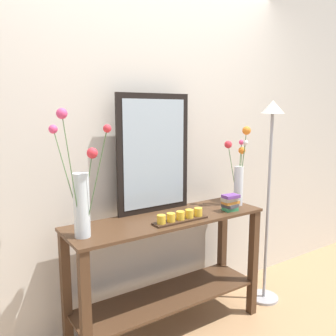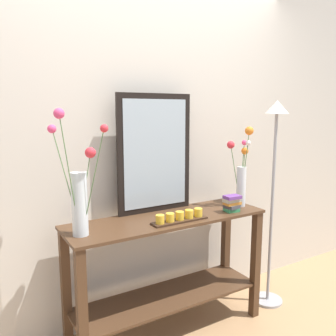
{
  "view_description": "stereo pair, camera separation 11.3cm",
  "coord_description": "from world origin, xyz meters",
  "px_view_note": "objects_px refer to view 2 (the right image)",
  "views": [
    {
      "loc": [
        -1.26,
        -1.9,
        1.56
      ],
      "look_at": [
        0.0,
        0.0,
        1.18
      ],
      "focal_mm": 37.23,
      "sensor_mm": 36.0,
      "label": 1
    },
    {
      "loc": [
        -1.16,
        -1.96,
        1.56
      ],
      "look_at": [
        0.0,
        0.0,
        1.18
      ],
      "focal_mm": 37.23,
      "sensor_mm": 36.0,
      "label": 2
    }
  ],
  "objects_px": {
    "book_stack": "(232,203)",
    "tall_vase_left": "(79,193)",
    "mirror_leaning": "(154,154)",
    "floor_lamp": "(274,169)",
    "console_table": "(168,261)",
    "vase_right": "(242,172)",
    "candle_tray": "(180,217)"
  },
  "relations": [
    {
      "from": "candle_tray",
      "to": "book_stack",
      "type": "bearing_deg",
      "value": -0.04
    },
    {
      "from": "mirror_leaning",
      "to": "book_stack",
      "type": "relative_size",
      "value": 6.47
    },
    {
      "from": "vase_right",
      "to": "console_table",
      "type": "bearing_deg",
      "value": 176.62
    },
    {
      "from": "tall_vase_left",
      "to": "book_stack",
      "type": "bearing_deg",
      "value": -4.2
    },
    {
      "from": "tall_vase_left",
      "to": "vase_right",
      "type": "distance_m",
      "value": 1.23
    },
    {
      "from": "candle_tray",
      "to": "mirror_leaning",
      "type": "bearing_deg",
      "value": 94.8
    },
    {
      "from": "mirror_leaning",
      "to": "console_table",
      "type": "bearing_deg",
      "value": -88.65
    },
    {
      "from": "mirror_leaning",
      "to": "floor_lamp",
      "type": "relative_size",
      "value": 0.51
    },
    {
      "from": "vase_right",
      "to": "floor_lamp",
      "type": "relative_size",
      "value": 0.37
    },
    {
      "from": "console_table",
      "to": "candle_tray",
      "type": "bearing_deg",
      "value": -79.93
    },
    {
      "from": "mirror_leaning",
      "to": "floor_lamp",
      "type": "bearing_deg",
      "value": -16.27
    },
    {
      "from": "console_table",
      "to": "book_stack",
      "type": "bearing_deg",
      "value": -14.07
    },
    {
      "from": "tall_vase_left",
      "to": "floor_lamp",
      "type": "bearing_deg",
      "value": -1.85
    },
    {
      "from": "tall_vase_left",
      "to": "vase_right",
      "type": "bearing_deg",
      "value": 0.02
    },
    {
      "from": "book_stack",
      "to": "tall_vase_left",
      "type": "bearing_deg",
      "value": 175.8
    },
    {
      "from": "console_table",
      "to": "book_stack",
      "type": "distance_m",
      "value": 0.61
    },
    {
      "from": "candle_tray",
      "to": "floor_lamp",
      "type": "bearing_deg",
      "value": 1.91
    },
    {
      "from": "candle_tray",
      "to": "floor_lamp",
      "type": "distance_m",
      "value": 0.92
    },
    {
      "from": "mirror_leaning",
      "to": "tall_vase_left",
      "type": "xyz_separation_m",
      "value": [
        -0.61,
        -0.22,
        -0.16
      ]
    },
    {
      "from": "console_table",
      "to": "tall_vase_left",
      "type": "height_order",
      "value": "tall_vase_left"
    },
    {
      "from": "vase_right",
      "to": "candle_tray",
      "type": "xyz_separation_m",
      "value": [
        -0.6,
        -0.08,
        -0.23
      ]
    },
    {
      "from": "mirror_leaning",
      "to": "tall_vase_left",
      "type": "distance_m",
      "value": 0.67
    },
    {
      "from": "candle_tray",
      "to": "tall_vase_left",
      "type": "bearing_deg",
      "value": 172.91
    },
    {
      "from": "vase_right",
      "to": "floor_lamp",
      "type": "height_order",
      "value": "floor_lamp"
    },
    {
      "from": "tall_vase_left",
      "to": "candle_tray",
      "type": "height_order",
      "value": "tall_vase_left"
    },
    {
      "from": "candle_tray",
      "to": "book_stack",
      "type": "distance_m",
      "value": 0.44
    },
    {
      "from": "vase_right",
      "to": "book_stack",
      "type": "xyz_separation_m",
      "value": [
        -0.16,
        -0.08,
        -0.2
      ]
    },
    {
      "from": "vase_right",
      "to": "book_stack",
      "type": "height_order",
      "value": "vase_right"
    },
    {
      "from": "tall_vase_left",
      "to": "candle_tray",
      "type": "bearing_deg",
      "value": -7.09
    },
    {
      "from": "floor_lamp",
      "to": "mirror_leaning",
      "type": "bearing_deg",
      "value": 163.73
    },
    {
      "from": "tall_vase_left",
      "to": "candle_tray",
      "type": "xyz_separation_m",
      "value": [
        0.63,
        -0.08,
        -0.23
      ]
    },
    {
      "from": "vase_right",
      "to": "candle_tray",
      "type": "bearing_deg",
      "value": -172.48
    }
  ]
}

